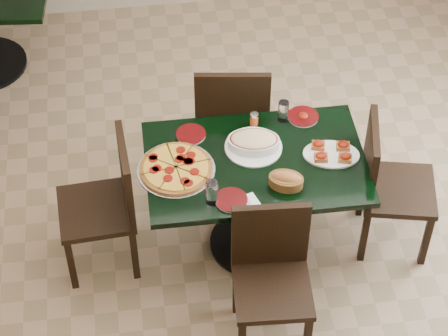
{
  "coord_description": "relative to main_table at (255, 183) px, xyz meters",
  "views": [
    {
      "loc": [
        -0.48,
        -3.35,
        4.32
      ],
      "look_at": [
        -0.01,
        0.0,
        0.82
      ],
      "focal_mm": 70.0,
      "sensor_mm": 36.0,
      "label": 1
    }
  ],
  "objects": [
    {
      "name": "floor",
      "position": [
        -0.18,
        -0.1,
        -0.57
      ],
      "size": [
        5.5,
        5.5,
        0.0
      ],
      "primitive_type": "plane",
      "color": "#896B4F",
      "rests_on": "ground"
    },
    {
      "name": "main_table",
      "position": [
        0.0,
        0.0,
        0.0
      ],
      "size": [
        1.28,
        0.83,
        0.75
      ],
      "rotation": [
        0.0,
        0.0,
        -0.01
      ],
      "color": "black",
      "rests_on": "floor"
    },
    {
      "name": "chair_far",
      "position": [
        -0.05,
        0.61,
        -0.01
      ],
      "size": [
        0.52,
        0.52,
        0.99
      ],
      "rotation": [
        0.0,
        0.0,
        3.01
      ],
      "color": "black",
      "rests_on": "floor"
    },
    {
      "name": "chair_near",
      "position": [
        -0.01,
        -0.6,
        -0.06
      ],
      "size": [
        0.45,
        0.45,
        0.9
      ],
      "rotation": [
        0.0,
        0.0,
        -0.06
      ],
      "color": "black",
      "rests_on": "floor"
    },
    {
      "name": "chair_right",
      "position": [
        0.79,
        -0.05,
        -0.05
      ],
      "size": [
        0.52,
        0.52,
        0.93
      ],
      "rotation": [
        0.0,
        0.0,
        1.35
      ],
      "color": "black",
      "rests_on": "floor"
    },
    {
      "name": "chair_left",
      "position": [
        -0.86,
        0.03,
        -0.04
      ],
      "size": [
        0.46,
        0.46,
        0.94
      ],
      "rotation": [
        0.0,
        0.0,
        -1.51
      ],
      "color": "black",
      "rests_on": "floor"
    },
    {
      "name": "pepperoni_pizza",
      "position": [
        -0.46,
        -0.01,
        0.2
      ],
      "size": [
        0.45,
        0.45,
        0.04
      ],
      "rotation": [
        0.0,
        0.0,
        0.17
      ],
      "color": "silver",
      "rests_on": "main_table"
    },
    {
      "name": "lasagna_casserole",
      "position": [
        0.0,
        0.11,
        0.23
      ],
      "size": [
        0.33,
        0.33,
        0.09
      ],
      "rotation": [
        0.0,
        0.0,
        -0.17
      ],
      "color": "white",
      "rests_on": "main_table"
    },
    {
      "name": "bread_basket",
      "position": [
        0.14,
        -0.21,
        0.22
      ],
      "size": [
        0.23,
        0.19,
        0.09
      ],
      "rotation": [
        0.0,
        0.0,
        -0.35
      ],
      "color": "brown",
      "rests_on": "main_table"
    },
    {
      "name": "bruschetta_platter",
      "position": [
        0.44,
        -0.02,
        0.21
      ],
      "size": [
        0.37,
        0.29,
        0.05
      ],
      "rotation": [
        0.0,
        0.0,
        -0.21
      ],
      "color": "white",
      "rests_on": "main_table"
    },
    {
      "name": "side_plate_near",
      "position": [
        -0.18,
        -0.28,
        0.19
      ],
      "size": [
        0.18,
        0.18,
        0.02
      ],
      "rotation": [
        0.0,
        0.0,
        -0.32
      ],
      "color": "white",
      "rests_on": "main_table"
    },
    {
      "name": "side_plate_far_r",
      "position": [
        0.34,
        0.32,
        0.19
      ],
      "size": [
        0.19,
        0.19,
        0.03
      ],
      "rotation": [
        0.0,
        0.0,
        -0.3
      ],
      "color": "white",
      "rests_on": "main_table"
    },
    {
      "name": "side_plate_far_l",
      "position": [
        -0.34,
        0.26,
        0.19
      ],
      "size": [
        0.18,
        0.18,
        0.02
      ],
      "rotation": [
        0.0,
        0.0,
        -0.21
      ],
      "color": "white",
      "rests_on": "main_table"
    },
    {
      "name": "napkin_setting",
      "position": [
        -0.1,
        -0.33,
        0.18
      ],
      "size": [
        0.17,
        0.17,
        0.01
      ],
      "rotation": [
        0.0,
        0.0,
        0.32
      ],
      "color": "white",
      "rests_on": "main_table"
    },
    {
      "name": "water_glass_a",
      "position": [
        0.22,
        0.32,
        0.25
      ],
      "size": [
        0.06,
        0.06,
        0.14
      ],
      "primitive_type": "cylinder",
      "color": "white",
      "rests_on": "main_table"
    },
    {
      "name": "water_glass_b",
      "position": [
        -0.29,
        -0.27,
        0.26
      ],
      "size": [
        0.07,
        0.07,
        0.15
      ],
      "primitive_type": "cylinder",
      "color": "white",
      "rests_on": "main_table"
    },
    {
      "name": "pepper_shaker",
      "position": [
        0.04,
        0.3,
        0.23
      ],
      "size": [
        0.05,
        0.05,
        0.09
      ],
      "color": "#BB3714",
      "rests_on": "main_table"
    }
  ]
}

